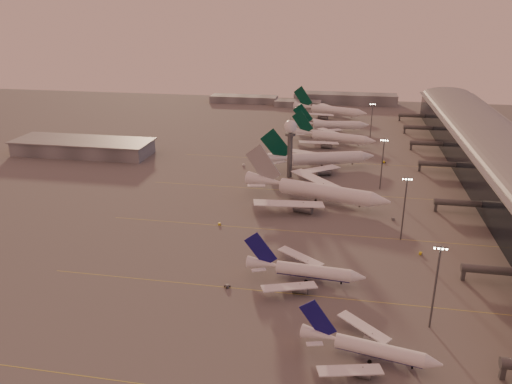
# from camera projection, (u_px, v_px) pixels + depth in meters

# --- Properties ---
(ground) EXTENTS (700.00, 700.00, 0.00)m
(ground) POSITION_uv_depth(u_px,v_px,m) (225.00, 306.00, 146.98)
(ground) COLOR #575554
(ground) RESTS_ON ground
(taxiway_markings) EXTENTS (180.00, 185.25, 0.02)m
(taxiway_markings) POSITION_uv_depth(u_px,v_px,m) (334.00, 233.00, 193.48)
(taxiway_markings) COLOR gold
(taxiway_markings) RESTS_ON ground
(terminal) EXTENTS (57.00, 362.00, 23.04)m
(terminal) POSITION_uv_depth(u_px,v_px,m) (512.00, 175.00, 226.50)
(terminal) COLOR black
(terminal) RESTS_ON ground
(hangar) EXTENTS (82.00, 27.00, 8.50)m
(hangar) POSITION_uv_depth(u_px,v_px,m) (83.00, 147.00, 294.45)
(hangar) COLOR slate
(hangar) RESTS_ON ground
(radar_tower) EXTENTS (6.40, 6.40, 31.10)m
(radar_tower) POSITION_uv_depth(u_px,v_px,m) (290.00, 137.00, 249.20)
(radar_tower) COLOR #505357
(radar_tower) RESTS_ON ground
(mast_a) EXTENTS (3.60, 0.56, 25.00)m
(mast_a) POSITION_uv_depth(u_px,v_px,m) (436.00, 284.00, 132.40)
(mast_a) COLOR #505357
(mast_a) RESTS_ON ground
(mast_b) EXTENTS (3.60, 0.56, 25.00)m
(mast_b) POSITION_uv_depth(u_px,v_px,m) (404.00, 206.00, 183.52)
(mast_b) COLOR #505357
(mast_b) RESTS_ON ground
(mast_c) EXTENTS (3.60, 0.56, 25.00)m
(mast_c) POSITION_uv_depth(u_px,v_px,m) (382.00, 162.00, 234.99)
(mast_c) COLOR #505357
(mast_c) RESTS_ON ground
(mast_d) EXTENTS (3.60, 0.56, 25.00)m
(mast_d) POSITION_uv_depth(u_px,v_px,m) (371.00, 120.00, 318.17)
(mast_d) COLOR #505357
(mast_d) RESTS_ON ground
(distant_horizon) EXTENTS (165.00, 37.50, 9.00)m
(distant_horizon) POSITION_uv_depth(u_px,v_px,m) (314.00, 99.00, 444.45)
(distant_horizon) COLOR slate
(distant_horizon) RESTS_ON ground
(narrowbody_near) EXTENTS (35.38, 27.97, 13.95)m
(narrowbody_near) POSITION_uv_depth(u_px,v_px,m) (369.00, 350.00, 123.76)
(narrowbody_near) COLOR white
(narrowbody_near) RESTS_ON ground
(narrowbody_mid) EXTENTS (39.21, 31.21, 15.31)m
(narrowbody_mid) POSITION_uv_depth(u_px,v_px,m) (305.00, 272.00, 159.12)
(narrowbody_mid) COLOR white
(narrowbody_mid) RESTS_ON ground
(widebody_white) EXTENTS (66.25, 52.39, 23.87)m
(widebody_white) POSITION_uv_depth(u_px,v_px,m) (315.00, 194.00, 221.94)
(widebody_white) COLOR white
(widebody_white) RESTS_ON ground
(greentail_a) EXTENTS (60.92, 48.43, 22.90)m
(greentail_a) POSITION_uv_depth(u_px,v_px,m) (319.00, 161.00, 269.00)
(greentail_a) COLOR white
(greentail_a) RESTS_ON ground
(greentail_b) EXTENTS (53.94, 42.98, 20.06)m
(greentail_b) POSITION_uv_depth(u_px,v_px,m) (333.00, 139.00, 315.11)
(greentail_b) COLOR white
(greentail_b) RESTS_ON ground
(greentail_c) EXTENTS (53.16, 42.72, 19.33)m
(greentail_c) POSITION_uv_depth(u_px,v_px,m) (331.00, 126.00, 347.64)
(greentail_c) COLOR white
(greentail_c) RESTS_ON ground
(greentail_d) EXTENTS (59.17, 46.99, 22.35)m
(greentail_d) POSITION_uv_depth(u_px,v_px,m) (330.00, 112.00, 392.05)
(greentail_d) COLOR white
(greentail_d) RESTS_ON ground
(gsv_catering_a) EXTENTS (5.68, 2.90, 4.56)m
(gsv_catering_a) POSITION_uv_depth(u_px,v_px,m) (407.00, 354.00, 123.32)
(gsv_catering_a) COLOR silver
(gsv_catering_a) RESTS_ON ground
(gsv_tug_mid) EXTENTS (3.85, 3.75, 0.96)m
(gsv_tug_mid) POSITION_uv_depth(u_px,v_px,m) (227.00, 286.00, 156.19)
(gsv_tug_mid) COLOR slate
(gsv_tug_mid) RESTS_ON ground
(gsv_truck_b) EXTENTS (5.36, 3.68, 2.04)m
(gsv_truck_b) POSITION_uv_depth(u_px,v_px,m) (422.00, 252.00, 176.23)
(gsv_truck_b) COLOR yellow
(gsv_truck_b) RESTS_ON ground
(gsv_truck_c) EXTENTS (4.99, 3.66, 1.91)m
(gsv_truck_c) POSITION_uv_depth(u_px,v_px,m) (220.00, 223.00, 200.33)
(gsv_truck_c) COLOR yellow
(gsv_truck_c) RESTS_ON ground
(gsv_catering_b) EXTENTS (5.93, 3.96, 4.48)m
(gsv_catering_b) POSITION_uv_depth(u_px,v_px,m) (394.00, 215.00, 204.29)
(gsv_catering_b) COLOR slate
(gsv_catering_b) RESTS_ON ground
(gsv_tug_far) EXTENTS (4.27, 4.39, 1.10)m
(gsv_tug_far) POSITION_uv_depth(u_px,v_px,m) (283.00, 184.00, 245.09)
(gsv_tug_far) COLOR silver
(gsv_tug_far) RESTS_ON ground
(gsv_truck_d) EXTENTS (2.51, 6.08, 2.41)m
(gsv_truck_d) POSITION_uv_depth(u_px,v_px,m) (244.00, 164.00, 273.66)
(gsv_truck_d) COLOR silver
(gsv_truck_d) RESTS_ON ground
(gsv_tug_hangar) EXTENTS (4.31, 3.20, 1.10)m
(gsv_tug_hangar) POSITION_uv_depth(u_px,v_px,m) (384.00, 162.00, 278.66)
(gsv_tug_hangar) COLOR yellow
(gsv_tug_hangar) RESTS_ON ground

